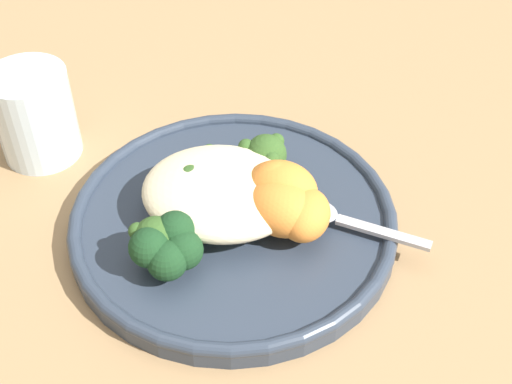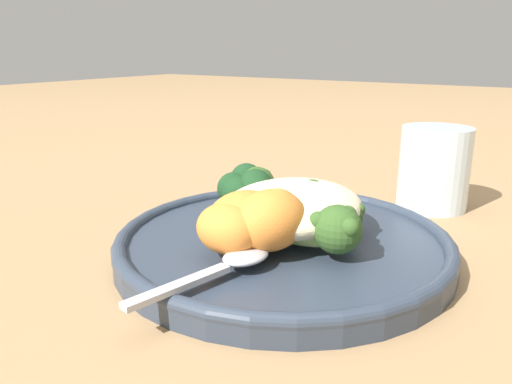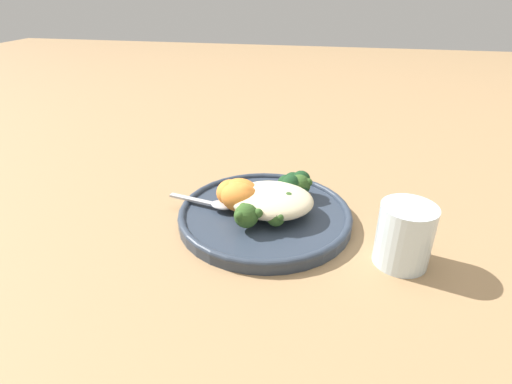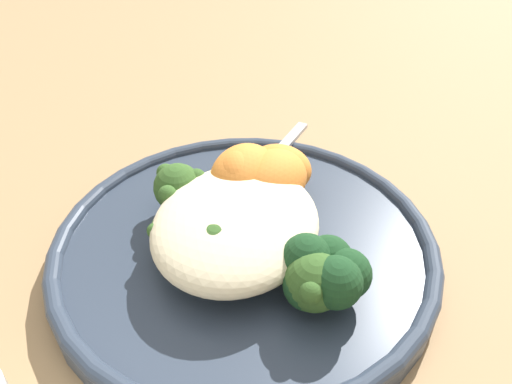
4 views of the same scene
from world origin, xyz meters
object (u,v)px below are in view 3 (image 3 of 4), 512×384
at_px(broccoli_stalk_3, 293,188).
at_px(sweet_potato_chunk_0, 240,197).
at_px(broccoli_stalk_2, 281,203).
at_px(kale_tuft, 294,183).
at_px(broccoli_stalk_1, 266,210).
at_px(spoon, 214,204).
at_px(sweet_potato_chunk_1, 241,192).
at_px(sweet_potato_chunk_2, 242,198).
at_px(sweet_potato_chunk_3, 229,192).
at_px(water_glass, 404,235).
at_px(quinoa_mound, 272,200).
at_px(plate, 263,214).
at_px(broccoli_stalk_0, 247,213).

height_order(broccoli_stalk_3, sweet_potato_chunk_0, sweet_potato_chunk_0).
relative_size(broccoli_stalk_2, kale_tuft, 1.87).
height_order(broccoli_stalk_1, spoon, broccoli_stalk_1).
bearing_deg(sweet_potato_chunk_1, sweet_potato_chunk_2, 108.50).
bearing_deg(broccoli_stalk_1, sweet_potato_chunk_3, -161.44).
bearing_deg(sweet_potato_chunk_3, broccoli_stalk_2, 169.46).
bearing_deg(sweet_potato_chunk_2, sweet_potato_chunk_3, -41.69).
xyz_separation_m(broccoli_stalk_3, sweet_potato_chunk_3, (0.10, 0.04, 0.00)).
xyz_separation_m(broccoli_stalk_2, water_glass, (-0.17, 0.06, 0.01)).
height_order(broccoli_stalk_1, sweet_potato_chunk_0, sweet_potato_chunk_0).
bearing_deg(quinoa_mound, spoon, 2.49).
xyz_separation_m(sweet_potato_chunk_0, kale_tuft, (-0.08, -0.07, -0.00)).
bearing_deg(sweet_potato_chunk_3, broccoli_stalk_3, -158.30).
relative_size(plate, broccoli_stalk_3, 2.49).
distance_m(broccoli_stalk_0, sweet_potato_chunk_0, 0.04).
bearing_deg(water_glass, broccoli_stalk_0, -5.76).
bearing_deg(sweet_potato_chunk_1, broccoli_stalk_0, 112.57).
distance_m(plate, broccoli_stalk_1, 0.03).
bearing_deg(plate, broccoli_stalk_1, 109.13).
bearing_deg(sweet_potato_chunk_3, water_glass, 163.24).
xyz_separation_m(broccoli_stalk_0, spoon, (0.06, -0.04, -0.01)).
relative_size(kale_tuft, spoon, 0.49).
xyz_separation_m(broccoli_stalk_3, sweet_potato_chunk_2, (0.07, 0.06, 0.01)).
xyz_separation_m(sweet_potato_chunk_0, spoon, (0.04, -0.00, -0.02)).
relative_size(broccoli_stalk_3, sweet_potato_chunk_0, 1.83).
xyz_separation_m(broccoli_stalk_0, kale_tuft, (-0.06, -0.11, 0.00)).
distance_m(broccoli_stalk_3, water_glass, 0.20).
distance_m(plate, sweet_potato_chunk_2, 0.05).
height_order(broccoli_stalk_2, sweet_potato_chunk_3, same).
bearing_deg(spoon, sweet_potato_chunk_1, -146.20).
height_order(plate, sweet_potato_chunk_1, sweet_potato_chunk_1).
height_order(sweet_potato_chunk_2, spoon, sweet_potato_chunk_2).
bearing_deg(broccoli_stalk_1, plate, 155.63).
bearing_deg(sweet_potato_chunk_0, broccoli_stalk_2, -174.81).
xyz_separation_m(broccoli_stalk_1, broccoli_stalk_3, (-0.03, -0.07, 0.00)).
bearing_deg(kale_tuft, plate, 56.20).
xyz_separation_m(quinoa_mound, sweet_potato_chunk_2, (0.04, 0.01, 0.00)).
distance_m(kale_tuft, water_glass, 0.21).
height_order(sweet_potato_chunk_1, sweet_potato_chunk_2, sweet_potato_chunk_2).
bearing_deg(sweet_potato_chunk_0, spoon, -6.06).
distance_m(broccoli_stalk_0, kale_tuft, 0.12).
relative_size(broccoli_stalk_0, sweet_potato_chunk_1, 1.53).
bearing_deg(broccoli_stalk_0, water_glass, 80.46).
distance_m(quinoa_mound, sweet_potato_chunk_3, 0.07).
distance_m(broccoli_stalk_2, sweet_potato_chunk_3, 0.09).
bearing_deg(broccoli_stalk_0, quinoa_mound, 142.50).
xyz_separation_m(broccoli_stalk_2, sweet_potato_chunk_1, (0.07, -0.01, 0.00)).
relative_size(sweet_potato_chunk_3, kale_tuft, 0.90).
bearing_deg(broccoli_stalk_1, broccoli_stalk_0, -90.80).
distance_m(broccoli_stalk_1, spoon, 0.09).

